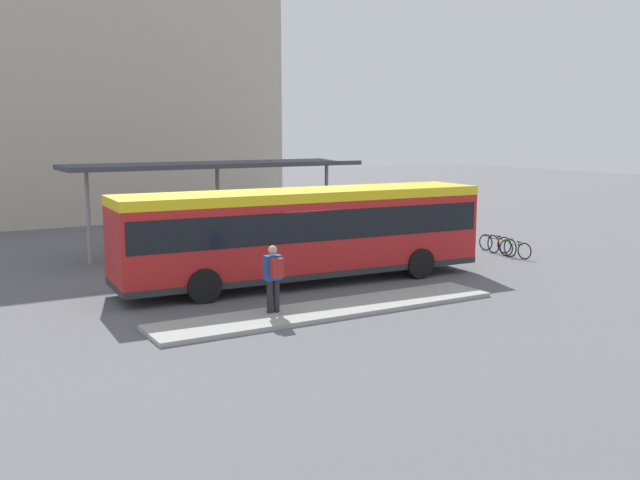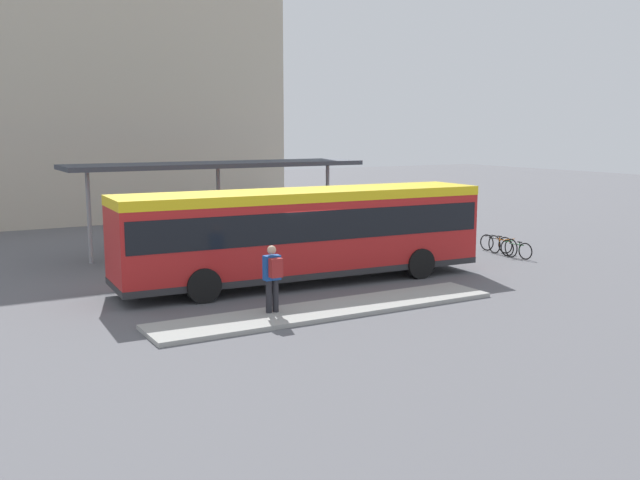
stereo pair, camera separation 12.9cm
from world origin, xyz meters
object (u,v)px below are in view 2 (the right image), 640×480
pedestrian_waiting (273,274)px  bicycle_green (516,249)px  city_bus (304,229)px  bicycle_orange (503,246)px  bicycle_black (496,244)px

pedestrian_waiting → bicycle_green: bearing=-76.0°
pedestrian_waiting → bicycle_green: size_ratio=1.18×
city_bus → pedestrian_waiting: 4.41m
bicycle_orange → bicycle_black: (0.32, 0.70, -0.03)m
bicycle_black → bicycle_green: bearing=159.3°
pedestrian_waiting → bicycle_black: size_ratio=1.14×
city_bus → bicycle_orange: bearing=6.5°
bicycle_green → bicycle_orange: bearing=-2.8°
bicycle_green → bicycle_orange: bicycle_orange is taller
bicycle_orange → pedestrian_waiting: bearing=-67.2°
city_bus → pedestrian_waiting: size_ratio=6.80×
city_bus → bicycle_orange: size_ratio=7.02×
bicycle_orange → bicycle_black: bearing=160.4°
bicycle_orange → bicycle_black: 0.77m
pedestrian_waiting → bicycle_orange: bearing=-72.9°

